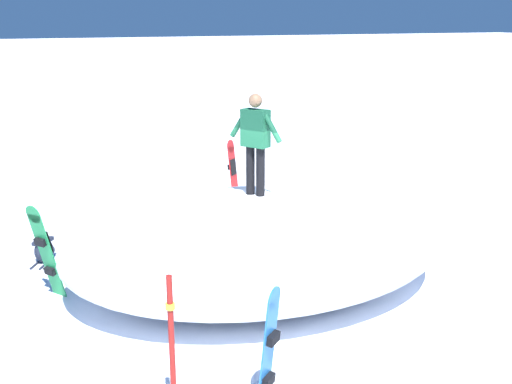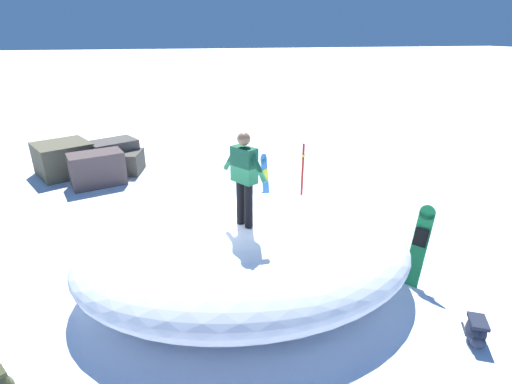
{
  "view_description": "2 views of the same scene",
  "coord_description": "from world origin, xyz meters",
  "px_view_note": "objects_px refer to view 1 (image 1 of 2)",
  "views": [
    {
      "loc": [
        -4.07,
        -8.21,
        4.23
      ],
      "look_at": [
        -0.44,
        0.26,
        1.59
      ],
      "focal_mm": 43.4,
      "sensor_mm": 36.0,
      "label": 1
    },
    {
      "loc": [
        1.02,
        6.51,
        4.51
      ],
      "look_at": [
        -0.55,
        0.41,
        1.92
      ],
      "focal_mm": 27.3,
      "sensor_mm": 36.0,
      "label": 2
    }
  ],
  "objects_px": {
    "snowboard_tertiary_upright": "(45,251)",
    "snowboard_primary_upright": "(233,174)",
    "snowboarder_standing": "(255,138)",
    "snowboard_secondary_upright": "(269,351)",
    "backpack_far": "(44,250)",
    "trail_marker_pole": "(172,354)",
    "backpack_near": "(390,213)"
  },
  "relations": [
    {
      "from": "snowboard_tertiary_upright",
      "to": "snowboard_primary_upright",
      "type": "bearing_deg",
      "value": 36.69
    },
    {
      "from": "snowboarder_standing",
      "to": "snowboard_secondary_upright",
      "type": "bearing_deg",
      "value": -110.99
    },
    {
      "from": "snowboarder_standing",
      "to": "backpack_far",
      "type": "bearing_deg",
      "value": 146.79
    },
    {
      "from": "snowboard_secondary_upright",
      "to": "trail_marker_pole",
      "type": "bearing_deg",
      "value": 173.53
    },
    {
      "from": "snowboard_tertiary_upright",
      "to": "trail_marker_pole",
      "type": "bearing_deg",
      "value": -77.0
    },
    {
      "from": "snowboard_primary_upright",
      "to": "backpack_far",
      "type": "relative_size",
      "value": 2.36
    },
    {
      "from": "snowboard_secondary_upright",
      "to": "backpack_far",
      "type": "relative_size",
      "value": 2.31
    },
    {
      "from": "snowboard_secondary_upright",
      "to": "trail_marker_pole",
      "type": "height_order",
      "value": "trail_marker_pole"
    },
    {
      "from": "snowboard_tertiary_upright",
      "to": "trail_marker_pole",
      "type": "relative_size",
      "value": 0.87
    },
    {
      "from": "snowboard_primary_upright",
      "to": "snowboard_secondary_upright",
      "type": "relative_size",
      "value": 1.02
    },
    {
      "from": "snowboarder_standing",
      "to": "snowboard_tertiary_upright",
      "type": "height_order",
      "value": "snowboarder_standing"
    },
    {
      "from": "snowboard_primary_upright",
      "to": "snowboard_tertiary_upright",
      "type": "relative_size",
      "value": 1.02
    },
    {
      "from": "snowboard_primary_upright",
      "to": "backpack_near",
      "type": "height_order",
      "value": "snowboard_primary_upright"
    },
    {
      "from": "snowboard_tertiary_upright",
      "to": "backpack_near",
      "type": "bearing_deg",
      "value": 8.01
    },
    {
      "from": "snowboarder_standing",
      "to": "snowboard_primary_upright",
      "type": "xyz_separation_m",
      "value": [
        1.01,
        3.62,
        -1.54
      ]
    },
    {
      "from": "snowboard_primary_upright",
      "to": "snowboard_secondary_upright",
      "type": "distance_m",
      "value": 7.56
    },
    {
      "from": "snowboarder_standing",
      "to": "backpack_far",
      "type": "xyz_separation_m",
      "value": [
        -3.2,
        2.1,
        -2.15
      ]
    },
    {
      "from": "snowboard_primary_upright",
      "to": "backpack_near",
      "type": "bearing_deg",
      "value": -39.7
    },
    {
      "from": "snowboard_primary_upright",
      "to": "trail_marker_pole",
      "type": "bearing_deg",
      "value": -115.64
    },
    {
      "from": "snowboarder_standing",
      "to": "backpack_near",
      "type": "relative_size",
      "value": 2.85
    },
    {
      "from": "snowboard_secondary_upright",
      "to": "snowboarder_standing",
      "type": "bearing_deg",
      "value": 69.01
    },
    {
      "from": "snowboarder_standing",
      "to": "snowboard_primary_upright",
      "type": "relative_size",
      "value": 1.02
    },
    {
      "from": "snowboarder_standing",
      "to": "snowboard_secondary_upright",
      "type": "distance_m",
      "value": 4.12
    },
    {
      "from": "backpack_near",
      "to": "backpack_far",
      "type": "xyz_separation_m",
      "value": [
        -6.88,
        0.69,
        -0.02
      ]
    },
    {
      "from": "trail_marker_pole",
      "to": "snowboard_secondary_upright",
      "type": "bearing_deg",
      "value": -6.47
    },
    {
      "from": "snowboarder_standing",
      "to": "trail_marker_pole",
      "type": "distance_m",
      "value": 4.42
    },
    {
      "from": "snowboard_primary_upright",
      "to": "trail_marker_pole",
      "type": "xyz_separation_m",
      "value": [
        -3.39,
        -7.07,
        0.12
      ]
    },
    {
      "from": "snowboard_secondary_upright",
      "to": "backpack_far",
      "type": "bearing_deg",
      "value": 107.98
    },
    {
      "from": "trail_marker_pole",
      "to": "snowboard_tertiary_upright",
      "type": "bearing_deg",
      "value": 103.0
    },
    {
      "from": "snowboard_primary_upright",
      "to": "backpack_near",
      "type": "relative_size",
      "value": 2.79
    },
    {
      "from": "backpack_far",
      "to": "trail_marker_pole",
      "type": "bearing_deg",
      "value": -81.62
    },
    {
      "from": "snowboard_secondary_upright",
      "to": "backpack_far",
      "type": "xyz_separation_m",
      "value": [
        -1.84,
        5.65,
        -0.59
      ]
    }
  ]
}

